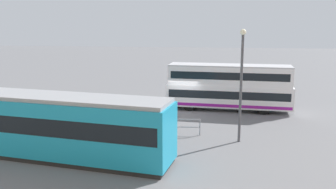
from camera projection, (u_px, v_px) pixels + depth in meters
name	position (u px, v px, depth m)	size (l,w,h in m)	color
ground_plane	(183.00, 111.00, 29.36)	(160.00, 160.00, 0.00)	slate
double_decker_bus	(229.00, 87.00, 29.55)	(10.31, 3.15, 3.78)	white
tram_yellow	(60.00, 126.00, 18.95)	(12.45, 4.38, 3.41)	teal
pedestrian_near_railing	(122.00, 111.00, 25.27)	(0.36, 0.36, 1.71)	#4C3F2D
pedestrian_crossing	(151.00, 121.00, 22.54)	(0.39, 0.39, 1.78)	#4C3F2D
pedestrian_railing	(126.00, 123.00, 23.10)	(9.63, 1.08, 1.08)	gray
info_sign	(60.00, 103.00, 24.28)	(1.16, 0.21, 2.53)	slate
street_lamp	(241.00, 77.00, 21.12)	(0.36, 0.36, 6.79)	#4C4C51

